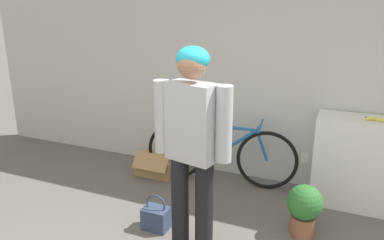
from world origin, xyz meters
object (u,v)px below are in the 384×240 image
Objects in this scene: person at (192,137)px; handbag at (156,217)px; cardboard_box at (159,164)px; bicycle at (220,154)px; banana at (382,120)px; potted_plant at (304,208)px.

person is 4.93× the size of handbag.
handbag is at bearing 173.38° from person.
cardboard_box is (-0.57, 1.11, 0.00)m from handbag.
banana is at bearing -6.32° from bicycle.
bicycle is 5.37× the size of banana.
potted_plant is at bearing -19.48° from cardboard_box.
banana is 1.18m from potted_plant.
person is at bearing -51.50° from cardboard_box.
banana is 0.93× the size of handbag.
person is at bearing -18.97° from handbag.
handbag is 0.72× the size of potted_plant.
banana is 2.39m from handbag.
person reaches higher than bicycle.
cardboard_box is at bearing 160.52° from potted_plant.
banana is (1.44, 1.35, -0.06)m from person.
person is at bearing -144.79° from potted_plant.
person is 3.57× the size of potted_plant.
bicycle is 1.21m from handbag.
bicycle is at bearing 78.57° from handbag.
person reaches higher than handbag.
bicycle is at bearing -178.54° from banana.
handbag is at bearing -147.57° from banana.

